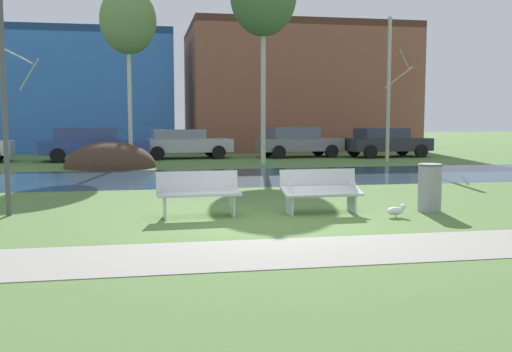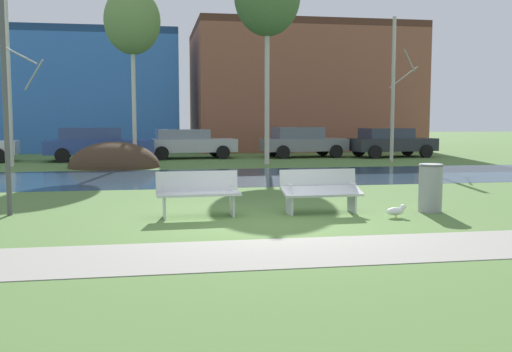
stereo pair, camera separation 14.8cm
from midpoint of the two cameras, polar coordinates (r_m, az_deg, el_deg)
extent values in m
plane|color=#517538|center=(20.38, -4.61, 0.27)|extent=(120.00, 120.00, 0.00)
cube|color=gray|center=(8.40, 4.35, -7.35)|extent=(60.00, 1.83, 0.01)
cube|color=#284256|center=(19.01, -4.17, -0.10)|extent=(80.00, 6.04, 0.01)
ellipsoid|color=#423021|center=(23.40, -14.22, 0.80)|extent=(3.52, 2.94, 2.02)
cube|color=silver|center=(11.22, -5.96, -1.78)|extent=(1.62, 0.54, 0.05)
cube|color=silver|center=(11.47, -6.13, -0.52)|extent=(1.60, 0.14, 0.40)
cube|color=silver|center=(11.25, -9.30, -2.96)|extent=(0.06, 0.43, 0.45)
cube|color=silver|center=(11.41, -2.70, -2.78)|extent=(0.06, 0.43, 0.45)
cylinder|color=silver|center=(11.17, -9.32, -1.14)|extent=(0.05, 0.28, 0.04)
cylinder|color=silver|center=(11.32, -2.68, -0.98)|extent=(0.05, 0.28, 0.04)
cube|color=silver|center=(11.68, 6.13, -1.49)|extent=(1.62, 0.53, 0.18)
cube|color=silver|center=(11.92, 5.71, -0.28)|extent=(1.60, 0.14, 0.40)
cube|color=silver|center=(11.57, 2.95, -2.66)|extent=(0.06, 0.43, 0.45)
cube|color=silver|center=(11.99, 9.00, -2.43)|extent=(0.06, 0.43, 0.45)
cylinder|color=silver|center=(11.49, 3.01, -0.89)|extent=(0.05, 0.28, 0.04)
cylinder|color=silver|center=(11.91, 9.10, -0.72)|extent=(0.05, 0.28, 0.04)
cylinder|color=gray|center=(12.39, 16.30, -1.10)|extent=(0.47, 0.47, 0.98)
torus|color=#545557|center=(12.35, 16.36, 1.02)|extent=(0.50, 0.50, 0.04)
ellipsoid|color=white|center=(11.52, 13.09, -3.37)|extent=(0.35, 0.16, 0.16)
sphere|color=white|center=(11.57, 13.80, -2.95)|extent=(0.11, 0.11, 0.11)
cone|color=gold|center=(11.59, 14.08, -2.94)|extent=(0.06, 0.03, 0.03)
cylinder|color=gold|center=(11.51, 13.22, -3.73)|extent=(0.01, 0.01, 0.10)
cylinder|color=gold|center=(11.56, 13.10, -3.68)|extent=(0.01, 0.01, 0.10)
cylinder|color=#4C4C51|center=(12.35, -23.84, 9.97)|extent=(0.10, 0.10, 5.86)
cylinder|color=beige|center=(25.01, -23.61, 8.24)|extent=(0.20, 0.20, 6.48)
cylinder|color=beige|center=(25.43, -21.46, 9.17)|extent=(1.06, 1.51, 1.16)
cylinder|color=beige|center=(24.41, -22.72, 10.91)|extent=(1.14, 1.11, 0.64)
cylinder|color=beige|center=(24.75, -12.46, 9.82)|extent=(0.17, 0.17, 7.53)
ellipsoid|color=#668947|center=(25.00, -12.57, 14.64)|extent=(2.28, 2.28, 2.74)
cylinder|color=beige|center=(24.49, 0.54, 11.53)|extent=(0.20, 0.20, 8.84)
cylinder|color=#BCB7A8|center=(26.42, 12.68, 8.19)|extent=(0.16, 0.16, 6.29)
cylinder|color=#BCB7A8|center=(27.15, 13.64, 9.34)|extent=(0.85, 1.20, 0.91)
cylinder|color=#BCB7A8|center=(26.25, 14.20, 10.88)|extent=(0.91, 0.89, 0.84)
cube|color=#2D4793|center=(27.38, -15.63, 2.77)|extent=(4.89, 2.30, 0.63)
cube|color=#32457F|center=(27.36, -16.45, 3.98)|extent=(2.80, 1.88, 0.55)
cylinder|color=black|center=(28.38, -12.46, 2.30)|extent=(0.66, 0.28, 0.64)
cylinder|color=black|center=(26.52, -12.21, 2.09)|extent=(0.66, 0.28, 0.64)
cylinder|color=black|center=(28.36, -18.79, 2.13)|extent=(0.66, 0.28, 0.64)
cylinder|color=black|center=(26.50, -18.98, 1.91)|extent=(0.66, 0.28, 0.64)
cube|color=#B2B5BC|center=(28.20, -7.07, 2.99)|extent=(4.50, 2.23, 0.61)
cube|color=gray|center=(28.13, -7.79, 4.07)|extent=(2.58, 1.83, 0.46)
cylinder|color=black|center=(29.36, -4.57, 2.52)|extent=(0.66, 0.28, 0.64)
cylinder|color=black|center=(27.58, -3.82, 2.33)|extent=(0.66, 0.28, 0.64)
cylinder|color=black|center=(28.93, -10.16, 2.41)|extent=(0.66, 0.28, 0.64)
cylinder|color=black|center=(27.12, -9.77, 2.21)|extent=(0.66, 0.28, 0.64)
cube|color=slate|center=(28.95, 4.11, 3.08)|extent=(4.25, 2.13, 0.60)
cube|color=slate|center=(28.82, 3.50, 4.24)|extent=(2.44, 1.75, 0.57)
cylinder|color=black|center=(30.27, 5.95, 2.60)|extent=(0.66, 0.28, 0.64)
cylinder|color=black|center=(28.65, 7.26, 2.42)|extent=(0.66, 0.28, 0.64)
cylinder|color=black|center=(29.37, 1.02, 2.54)|extent=(0.66, 0.28, 0.64)
cylinder|color=black|center=(27.69, 2.09, 2.35)|extent=(0.66, 0.28, 0.64)
cube|color=#282B30|center=(29.73, 12.57, 3.04)|extent=(4.31, 2.16, 0.62)
cube|color=#2F3648|center=(29.55, 12.03, 4.11)|extent=(2.47, 1.78, 0.49)
cylinder|color=black|center=(31.19, 13.99, 2.55)|extent=(0.66, 0.28, 0.64)
cylinder|color=black|center=(29.66, 15.72, 2.36)|extent=(0.66, 0.28, 0.64)
cylinder|color=black|center=(29.91, 9.43, 2.52)|extent=(0.66, 0.28, 0.64)
cylinder|color=black|center=(28.32, 10.98, 2.32)|extent=(0.66, 0.28, 0.64)
cube|color=#3870C6|center=(37.44, -19.19, 7.43)|extent=(13.91, 7.83, 6.58)
cube|color=navy|center=(37.73, -19.36, 12.73)|extent=(13.91, 7.83, 0.40)
cube|color=brown|center=(37.65, 3.59, 8.12)|extent=(13.25, 9.59, 7.11)
cube|color=#4E2C21|center=(38.00, 3.62, 13.79)|extent=(13.25, 9.59, 0.40)
camera|label=1|loc=(0.07, -90.36, -0.04)|focal=40.92mm
camera|label=2|loc=(0.07, 89.64, 0.04)|focal=40.92mm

